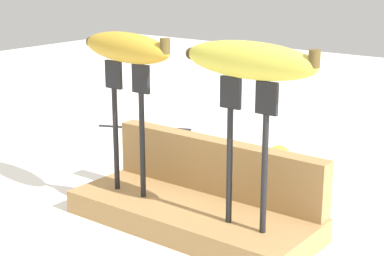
{
  "coord_description": "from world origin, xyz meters",
  "views": [
    {
      "loc": [
        0.44,
        -0.58,
        0.33
      ],
      "look_at": [
        0.0,
        0.0,
        0.13
      ],
      "focal_mm": 57.94,
      "sensor_mm": 36.0,
      "label": 1
    }
  ],
  "objects": [
    {
      "name": "banana_raised_right",
      "position": [
        0.09,
        -0.02,
        0.23
      ],
      "size": [
        0.17,
        0.04,
        0.04
      ],
      "color": "#DBD147",
      "rests_on": "fork_stand_right"
    },
    {
      "name": "banana_raised_left",
      "position": [
        -0.09,
        -0.02,
        0.22
      ],
      "size": [
        0.16,
        0.06,
        0.04
      ],
      "color": "gold",
      "rests_on": "fork_stand_left"
    },
    {
      "name": "ground_plane",
      "position": [
        0.0,
        0.0,
        0.0
      ],
      "size": [
        3.0,
        3.0,
        0.0
      ],
      "primitive_type": "plane",
      "color": "white"
    },
    {
      "name": "fork_stand_right",
      "position": [
        0.09,
        -0.02,
        0.14
      ],
      "size": [
        0.07,
        0.01,
        0.17
      ],
      "color": "black",
      "rests_on": "wooden_board"
    },
    {
      "name": "fork_stand_left",
      "position": [
        -0.09,
        -0.02,
        0.14
      ],
      "size": [
        0.07,
        0.01,
        0.17
      ],
      "color": "black",
      "rests_on": "wooden_board"
    },
    {
      "name": "fork_fallen_near",
      "position": [
        -0.34,
        0.32,
        0.0
      ],
      "size": [
        0.18,
        0.09,
        0.01
      ],
      "color": "black",
      "rests_on": "ground"
    },
    {
      "name": "wooden_board",
      "position": [
        0.0,
        0.0,
        0.02
      ],
      "size": [
        0.32,
        0.13,
        0.03
      ],
      "primitive_type": "cube",
      "color": "#A87F4C",
      "rests_on": "ground"
    },
    {
      "name": "banana_chunk_near",
      "position": [
        -0.01,
        0.25,
        0.02
      ],
      "size": [
        0.05,
        0.05,
        0.04
      ],
      "color": "#B2C138",
      "rests_on": "ground"
    },
    {
      "name": "board_backstop",
      "position": [
        0.0,
        0.05,
        0.07
      ],
      "size": [
        0.32,
        0.02,
        0.07
      ],
      "primitive_type": "cube",
      "color": "#A87F4C",
      "rests_on": "wooden_board"
    }
  ]
}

